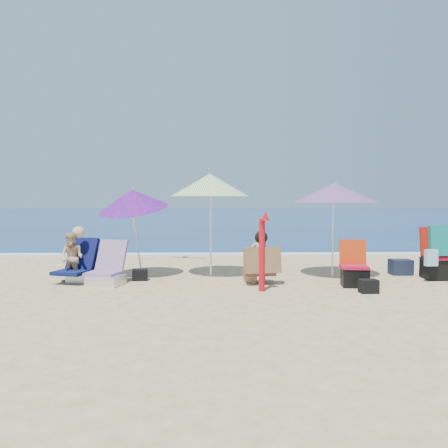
{
  "coord_description": "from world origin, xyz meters",
  "views": [
    {
      "loc": [
        -0.48,
        -7.47,
        1.54
      ],
      "look_at": [
        -0.3,
        1.0,
        1.1
      ],
      "focal_mm": 35.49,
      "sensor_mm": 36.0,
      "label": 1
    }
  ],
  "objects_px": {
    "person_left": "(74,257)",
    "furled_umbrella": "(263,247)",
    "chair_rainbow": "(107,273)",
    "umbrella_turquoise": "(335,193)",
    "camp_chair_right": "(439,260)",
    "umbrella_blue": "(132,199)",
    "chair_navy": "(86,270)",
    "camp_chair_left": "(354,272)",
    "umbrella_striped": "(210,185)",
    "person_center": "(260,258)"
  },
  "relations": [
    {
      "from": "person_left",
      "to": "furled_umbrella",
      "type": "bearing_deg",
      "value": -14.37
    },
    {
      "from": "chair_rainbow",
      "to": "person_left",
      "type": "xyz_separation_m",
      "value": [
        -0.67,
        0.19,
        0.27
      ]
    },
    {
      "from": "umbrella_turquoise",
      "to": "camp_chair_right",
      "type": "bearing_deg",
      "value": -9.89
    },
    {
      "from": "umbrella_blue",
      "to": "chair_navy",
      "type": "bearing_deg",
      "value": -154.49
    },
    {
      "from": "furled_umbrella",
      "to": "camp_chair_right",
      "type": "distance_m",
      "value": 3.77
    },
    {
      "from": "chair_navy",
      "to": "camp_chair_left",
      "type": "relative_size",
      "value": 0.92
    },
    {
      "from": "umbrella_striped",
      "to": "chair_rainbow",
      "type": "height_order",
      "value": "umbrella_striped"
    },
    {
      "from": "chair_navy",
      "to": "camp_chair_right",
      "type": "height_order",
      "value": "camp_chair_right"
    },
    {
      "from": "umbrella_turquoise",
      "to": "umbrella_blue",
      "type": "bearing_deg",
      "value": 178.86
    },
    {
      "from": "chair_navy",
      "to": "person_center",
      "type": "relative_size",
      "value": 0.77
    },
    {
      "from": "camp_chair_left",
      "to": "camp_chair_right",
      "type": "bearing_deg",
      "value": 19.53
    },
    {
      "from": "umbrella_striped",
      "to": "person_left",
      "type": "relative_size",
      "value": 2.02
    },
    {
      "from": "camp_chair_right",
      "to": "person_center",
      "type": "distance_m",
      "value": 3.59
    },
    {
      "from": "person_left",
      "to": "chair_navy",
      "type": "bearing_deg",
      "value": 51.11
    },
    {
      "from": "chair_navy",
      "to": "person_left",
      "type": "relative_size",
      "value": 0.72
    },
    {
      "from": "umbrella_blue",
      "to": "person_left",
      "type": "xyz_separation_m",
      "value": [
        -1.01,
        -0.61,
        -1.09
      ]
    },
    {
      "from": "umbrella_turquoise",
      "to": "umbrella_striped",
      "type": "bearing_deg",
      "value": 176.31
    },
    {
      "from": "chair_navy",
      "to": "furled_umbrella",
      "type": "bearing_deg",
      "value": -18.43
    },
    {
      "from": "chair_rainbow",
      "to": "camp_chair_left",
      "type": "bearing_deg",
      "value": -3.68
    },
    {
      "from": "umbrella_blue",
      "to": "chair_rainbow",
      "type": "height_order",
      "value": "umbrella_blue"
    },
    {
      "from": "chair_navy",
      "to": "umbrella_striped",
      "type": "bearing_deg",
      "value": 11.3
    },
    {
      "from": "umbrella_blue",
      "to": "person_center",
      "type": "distance_m",
      "value": 2.86
    },
    {
      "from": "chair_rainbow",
      "to": "camp_chair_left",
      "type": "relative_size",
      "value": 1.03
    },
    {
      "from": "furled_umbrella",
      "to": "chair_navy",
      "type": "bearing_deg",
      "value": 161.57
    },
    {
      "from": "furled_umbrella",
      "to": "chair_rainbow",
      "type": "relative_size",
      "value": 1.59
    },
    {
      "from": "furled_umbrella",
      "to": "person_center",
      "type": "distance_m",
      "value": 0.71
    },
    {
      "from": "camp_chair_left",
      "to": "umbrella_blue",
      "type": "bearing_deg",
      "value": 165.33
    },
    {
      "from": "camp_chair_left",
      "to": "camp_chair_right",
      "type": "height_order",
      "value": "camp_chair_right"
    },
    {
      "from": "chair_rainbow",
      "to": "person_center",
      "type": "xyz_separation_m",
      "value": [
        2.84,
        -0.05,
        0.27
      ]
    },
    {
      "from": "umbrella_striped",
      "to": "camp_chair_left",
      "type": "bearing_deg",
      "value": -24.18
    },
    {
      "from": "chair_rainbow",
      "to": "chair_navy",
      "type": "bearing_deg",
      "value": 140.93
    },
    {
      "from": "camp_chair_right",
      "to": "person_left",
      "type": "height_order",
      "value": "camp_chair_right"
    },
    {
      "from": "umbrella_blue",
      "to": "camp_chair_right",
      "type": "relative_size",
      "value": 1.79
    },
    {
      "from": "umbrella_blue",
      "to": "chair_rainbow",
      "type": "distance_m",
      "value": 1.62
    },
    {
      "from": "umbrella_turquoise",
      "to": "person_center",
      "type": "distance_m",
      "value": 2.14
    },
    {
      "from": "chair_rainbow",
      "to": "umbrella_turquoise",
      "type": "bearing_deg",
      "value": 9.29
    },
    {
      "from": "furled_umbrella",
      "to": "chair_navy",
      "type": "xyz_separation_m",
      "value": [
        -3.31,
        1.1,
        -0.55
      ]
    },
    {
      "from": "umbrella_blue",
      "to": "person_left",
      "type": "bearing_deg",
      "value": -148.77
    },
    {
      "from": "chair_rainbow",
      "to": "person_left",
      "type": "height_order",
      "value": "person_left"
    },
    {
      "from": "chair_rainbow",
      "to": "camp_chair_right",
      "type": "relative_size",
      "value": 0.8
    },
    {
      "from": "person_center",
      "to": "umbrella_blue",
      "type": "bearing_deg",
      "value": 161.22
    },
    {
      "from": "chair_rainbow",
      "to": "camp_chair_right",
      "type": "height_order",
      "value": "camp_chair_right"
    },
    {
      "from": "furled_umbrella",
      "to": "camp_chair_right",
      "type": "xyz_separation_m",
      "value": [
        3.59,
        1.08,
        -0.36
      ]
    },
    {
      "from": "person_left",
      "to": "chair_rainbow",
      "type": "bearing_deg",
      "value": -16.17
    },
    {
      "from": "person_center",
      "to": "camp_chair_right",
      "type": "bearing_deg",
      "value": 6.79
    },
    {
      "from": "camp_chair_left",
      "to": "person_left",
      "type": "xyz_separation_m",
      "value": [
        -5.19,
        0.49,
        0.23
      ]
    },
    {
      "from": "person_center",
      "to": "person_left",
      "type": "xyz_separation_m",
      "value": [
        -3.51,
        0.24,
        0.0
      ]
    },
    {
      "from": "umbrella_turquoise",
      "to": "umbrella_striped",
      "type": "xyz_separation_m",
      "value": [
        -2.52,
        0.16,
        0.16
      ]
    },
    {
      "from": "umbrella_turquoise",
      "to": "chair_rainbow",
      "type": "relative_size",
      "value": 2.25
    },
    {
      "from": "umbrella_striped",
      "to": "person_left",
      "type": "distance_m",
      "value": 3.0
    }
  ]
}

